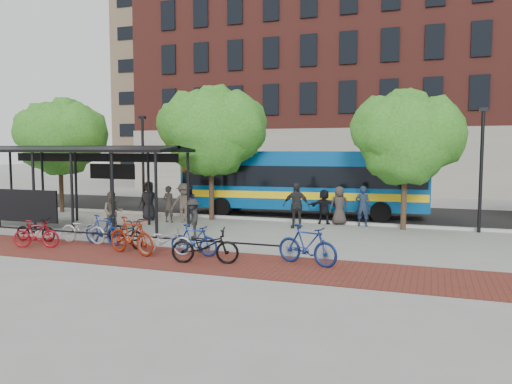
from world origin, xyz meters
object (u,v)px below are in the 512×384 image
(tree_a, at_px, (62,134))
(pedestrian_3, at_px, (184,203))
(pedestrian_7, at_px, (363,206))
(lamp_post_left, at_px, (143,163))
(bus_shelter, at_px, (71,159))
(bike_2, at_px, (83,229))
(tree_b, at_px, (213,128))
(pedestrian_2, at_px, (189,203))
(bike_3, at_px, (103,230))
(pedestrian_8, at_px, (113,212))
(pedestrian_9, at_px, (193,218))
(pedestrian_5, at_px, (324,207))
(bus, at_px, (302,179))
(pedestrian_6, at_px, (339,205))
(bike_1, at_px, (36,234))
(bike_0, at_px, (36,230))
(pedestrian_1, at_px, (169,204))
(bike_5, at_px, (131,236))
(tree_c, at_px, (408,135))
(bike_4, at_px, (125,233))
(bike_8, at_px, (205,246))
(pedestrian_4, at_px, (296,205))
(bike_7, at_px, (194,240))
(pedestrian_0, at_px, (149,201))
(lamp_post_right, at_px, (481,166))
(bike_6, at_px, (165,240))
(bike_11, at_px, (307,245))

(tree_a, distance_m, pedestrian_3, 8.84)
(pedestrian_7, bearing_deg, lamp_post_left, 2.82)
(bus_shelter, height_order, bike_2, bus_shelter)
(tree_b, distance_m, pedestrian_2, 3.80)
(tree_a, height_order, bike_3, tree_a)
(pedestrian_8, height_order, pedestrian_9, pedestrian_8)
(bike_2, distance_m, pedestrian_5, 10.58)
(bus, xyz_separation_m, bike_3, (-4.90, -9.89, -1.37))
(pedestrian_6, bearing_deg, bike_1, 24.55)
(bike_0, xyz_separation_m, pedestrian_1, (2.30, 5.95, 0.43))
(bike_5, distance_m, pedestrian_2, 7.91)
(bike_5, distance_m, pedestrian_8, 4.65)
(lamp_post_left, relative_size, bike_5, 2.49)
(pedestrian_5, height_order, pedestrian_7, pedestrian_7)
(bus, relative_size, pedestrian_8, 7.32)
(tree_c, bearing_deg, lamp_post_left, 178.90)
(pedestrian_5, bearing_deg, tree_a, -0.64)
(bike_4, bearing_deg, lamp_post_left, 47.21)
(tree_b, distance_m, bike_0, 9.34)
(lamp_post_left, bearing_deg, bike_4, -62.11)
(bike_3, height_order, pedestrian_2, pedestrian_2)
(bike_4, bearing_deg, pedestrian_5, -16.02)
(bike_5, distance_m, pedestrian_1, 7.18)
(tree_a, relative_size, lamp_post_left, 1.21)
(bus, relative_size, pedestrian_6, 7.10)
(tree_c, relative_size, pedestrian_1, 3.43)
(bus_shelter, distance_m, pedestrian_5, 11.63)
(bike_0, bearing_deg, pedestrian_8, -35.96)
(bike_4, xyz_separation_m, bike_8, (3.71, -1.32, 0.03))
(pedestrian_4, bearing_deg, bike_7, -107.08)
(bike_7, distance_m, pedestrian_2, 8.13)
(bus_shelter, distance_m, bike_3, 5.83)
(pedestrian_2, distance_m, pedestrian_5, 6.51)
(bus, distance_m, bike_7, 10.58)
(bike_7, height_order, pedestrian_2, pedestrian_2)
(lamp_post_left, height_order, pedestrian_7, lamp_post_left)
(bike_0, relative_size, pedestrian_0, 0.88)
(pedestrian_5, bearing_deg, pedestrian_9, 50.06)
(bus, xyz_separation_m, pedestrian_0, (-6.64, -3.94, -0.96))
(bike_8, relative_size, pedestrian_8, 1.21)
(tree_a, bearing_deg, lamp_post_right, 0.69)
(bus_shelter, bearing_deg, pedestrian_4, 15.43)
(bike_1, bearing_deg, tree_b, -37.40)
(bus, height_order, pedestrian_7, bus)
(bike_8, height_order, pedestrian_9, pedestrian_9)
(bike_3, distance_m, bike_6, 3.07)
(pedestrian_6, height_order, pedestrian_7, pedestrian_7)
(pedestrian_2, xyz_separation_m, pedestrian_4, (5.52, -0.58, 0.14))
(bike_5, xyz_separation_m, pedestrian_8, (-3.15, 3.42, 0.23))
(bus_shelter, bearing_deg, bike_11, -18.54)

